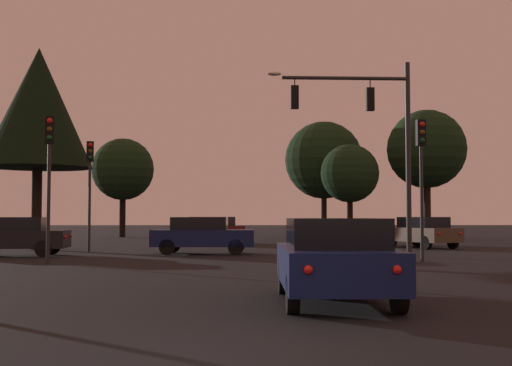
# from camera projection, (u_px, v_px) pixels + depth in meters

# --- Properties ---
(ground_plane) EXTENTS (168.00, 168.00, 0.00)m
(ground_plane) POSITION_uv_depth(u_px,v_px,m) (232.00, 249.00, 31.57)
(ground_plane) COLOR black
(ground_plane) RESTS_ON ground
(traffic_signal_mast_arm) EXTENTS (5.58, 0.46, 7.55)m
(traffic_signal_mast_arm) POSITION_uv_depth(u_px,v_px,m) (371.00, 125.00, 25.61)
(traffic_signal_mast_arm) COLOR #232326
(traffic_signal_mast_arm) RESTS_ON ground
(traffic_light_corner_left) EXTENTS (0.35, 0.38, 4.85)m
(traffic_light_corner_left) POSITION_uv_depth(u_px,v_px,m) (49.00, 160.00, 21.75)
(traffic_light_corner_left) COLOR #232326
(traffic_light_corner_left) RESTS_ON ground
(traffic_light_corner_right) EXTENTS (0.36, 0.38, 4.86)m
(traffic_light_corner_right) POSITION_uv_depth(u_px,v_px,m) (90.00, 174.00, 29.16)
(traffic_light_corner_right) COLOR #232326
(traffic_light_corner_right) RESTS_ON ground
(traffic_light_median) EXTENTS (0.31, 0.36, 4.88)m
(traffic_light_median) POSITION_uv_depth(u_px,v_px,m) (421.00, 162.00, 22.70)
(traffic_light_median) COLOR #232326
(traffic_light_median) RESTS_ON ground
(car_nearside_lane) EXTENTS (1.95, 4.23, 1.52)m
(car_nearside_lane) POSITION_uv_depth(u_px,v_px,m) (335.00, 259.00, 11.90)
(car_nearside_lane) COLOR #0F1947
(car_nearside_lane) RESTS_ON ground
(car_crossing_left) EXTENTS (4.55, 2.07, 1.52)m
(car_crossing_left) POSITION_uv_depth(u_px,v_px,m) (11.00, 236.00, 25.83)
(car_crossing_left) COLOR black
(car_crossing_left) RESTS_ON ground
(car_crossing_right) EXTENTS (4.31, 2.03, 1.52)m
(car_crossing_right) POSITION_uv_depth(u_px,v_px,m) (202.00, 235.00, 27.33)
(car_crossing_right) COLOR #0F1947
(car_crossing_right) RESTS_ON ground
(car_far_lane) EXTENTS (3.90, 4.67, 1.52)m
(car_far_lane) POSITION_uv_depth(u_px,v_px,m) (211.00, 230.00, 37.53)
(car_far_lane) COLOR #4C0F0F
(car_far_lane) RESTS_ON ground
(car_parked_lot) EXTENTS (3.28, 4.37, 1.52)m
(car_parked_lot) POSITION_uv_depth(u_px,v_px,m) (422.00, 232.00, 32.43)
(car_parked_lot) COLOR #473828
(car_parked_lot) RESTS_ON ground
(tree_behind_sign) EXTENTS (5.53, 5.53, 9.05)m
(tree_behind_sign) POSITION_uv_depth(u_px,v_px,m) (427.00, 149.00, 46.55)
(tree_behind_sign) COLOR black
(tree_behind_sign) RESTS_ON ground
(tree_left_far) EXTENTS (3.91, 3.91, 6.39)m
(tree_left_far) POSITION_uv_depth(u_px,v_px,m) (350.00, 174.00, 44.32)
(tree_left_far) COLOR black
(tree_left_far) RESTS_ON ground
(tree_center_horizon) EXTENTS (5.77, 5.77, 8.62)m
(tree_center_horizon) POSITION_uv_depth(u_px,v_px,m) (324.00, 160.00, 49.27)
(tree_center_horizon) COLOR black
(tree_center_horizon) RESTS_ON ground
(tree_right_cluster) EXTENTS (5.08, 5.08, 9.56)m
(tree_right_cluster) POSITION_uv_depth(u_px,v_px,m) (38.00, 108.00, 31.28)
(tree_right_cluster) COLOR black
(tree_right_cluster) RESTS_ON ground
(tree_lot_edge) EXTENTS (4.62, 4.62, 7.37)m
(tree_lot_edge) POSITION_uv_depth(u_px,v_px,m) (123.00, 170.00, 49.40)
(tree_lot_edge) COLOR black
(tree_lot_edge) RESTS_ON ground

